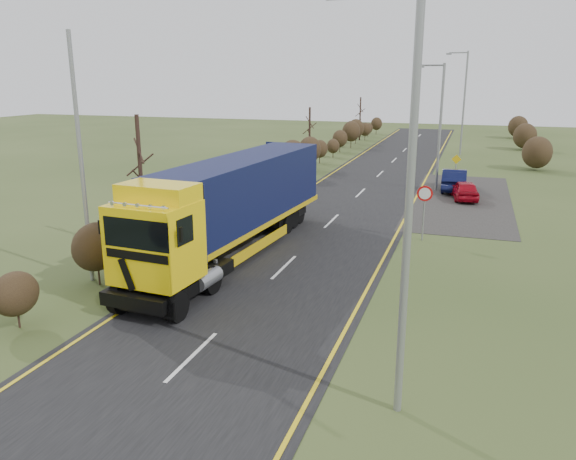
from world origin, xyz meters
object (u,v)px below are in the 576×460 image
(streetlight_near, at_px, (404,193))
(speed_sign, at_px, (424,202))
(car_red_hatchback, at_px, (465,190))
(car_blue_sedan, at_px, (454,180))
(lorry, at_px, (232,202))

(streetlight_near, xyz_separation_m, speed_sign, (-0.68, 14.62, -3.31))
(car_red_hatchback, xyz_separation_m, car_blue_sedan, (-0.77, 2.82, 0.13))
(car_blue_sedan, height_order, streetlight_near, streetlight_near)
(streetlight_near, height_order, speed_sign, streetlight_near)
(car_red_hatchback, height_order, car_blue_sedan, car_blue_sedan)
(car_red_hatchback, relative_size, car_blue_sedan, 0.80)
(car_blue_sedan, distance_m, speed_sign, 13.11)
(lorry, distance_m, speed_sign, 9.12)
(car_blue_sedan, bearing_deg, car_red_hatchback, 103.89)
(lorry, height_order, car_red_hatchback, lorry)
(car_blue_sedan, distance_m, streetlight_near, 28.01)
(car_red_hatchback, height_order, streetlight_near, streetlight_near)
(lorry, height_order, speed_sign, lorry)
(lorry, distance_m, car_red_hatchback, 17.89)
(lorry, relative_size, car_red_hatchback, 4.26)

